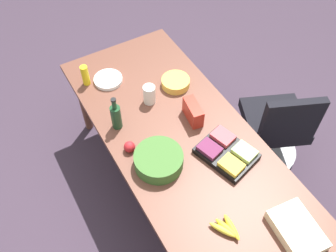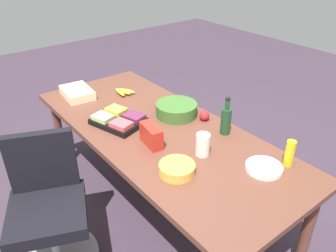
{
  "view_description": "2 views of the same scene",
  "coord_description": "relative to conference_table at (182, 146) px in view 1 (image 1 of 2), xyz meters",
  "views": [
    {
      "loc": [
        -1.27,
        0.84,
        2.82
      ],
      "look_at": [
        0.12,
        0.05,
        0.8
      ],
      "focal_mm": 40.17,
      "sensor_mm": 36.0,
      "label": 1
    },
    {
      "loc": [
        1.7,
        -1.26,
        2.0
      ],
      "look_at": [
        0.13,
        -0.02,
        0.86
      ],
      "focal_mm": 36.28,
      "sensor_mm": 36.0,
      "label": 2
    }
  ],
  "objects": [
    {
      "name": "chip_bag_red",
      "position": [
        0.12,
        -0.16,
        0.14
      ],
      "size": [
        0.21,
        0.11,
        0.14
      ],
      "primitive_type": "cube",
      "rotation": [
        0.0,
        0.0,
        -0.15
      ],
      "color": "red",
      "rests_on": "conference_table"
    },
    {
      "name": "wine_bottle",
      "position": [
        0.33,
        0.33,
        0.18
      ],
      "size": [
        0.08,
        0.08,
        0.28
      ],
      "color": "#1C4124",
      "rests_on": "conference_table"
    },
    {
      "name": "mustard_bottle",
      "position": [
        0.83,
        0.36,
        0.16
      ],
      "size": [
        0.06,
        0.06,
        0.17
      ],
      "primitive_type": "cylinder",
      "rotation": [
        0.0,
        0.0,
        0.04
      ],
      "color": "yellow",
      "rests_on": "conference_table"
    },
    {
      "name": "salad_bowl",
      "position": [
        -0.1,
        0.24,
        0.12
      ],
      "size": [
        0.37,
        0.37,
        0.1
      ],
      "primitive_type": "cylinder",
      "rotation": [
        0.0,
        0.0,
        -0.16
      ],
      "color": "#3B662A",
      "rests_on": "conference_table"
    },
    {
      "name": "office_chair",
      "position": [
        -0.07,
        -0.86,
        -0.32
      ],
      "size": [
        0.63,
        0.63,
        0.92
      ],
      "color": "gray",
      "rests_on": "ground"
    },
    {
      "name": "chip_bowl",
      "position": [
        0.47,
        -0.22,
        0.1
      ],
      "size": [
        0.24,
        0.24,
        0.06
      ],
      "primitive_type": "cylinder",
      "rotation": [
        0.0,
        0.0,
        0.1
      ],
      "color": "gold",
      "rests_on": "conference_table"
    },
    {
      "name": "ground_plane",
      "position": [
        0.0,
        0.0,
        -0.68
      ],
      "size": [
        10.0,
        10.0,
        0.0
      ],
      "primitive_type": "plane",
      "color": "#3B2D3B"
    },
    {
      "name": "sheet_cake",
      "position": [
        -0.89,
        -0.22,
        0.11
      ],
      "size": [
        0.34,
        0.25,
        0.07
      ],
      "primitive_type": "cube",
      "rotation": [
        0.0,
        0.0,
        -0.1
      ],
      "color": "beige",
      "rests_on": "conference_table"
    },
    {
      "name": "conference_table",
      "position": [
        0.0,
        0.0,
        0.0
      ],
      "size": [
        2.26,
        0.95,
        0.76
      ],
      "color": "brown",
      "rests_on": "ground"
    },
    {
      "name": "banana_bunch",
      "position": [
        -0.68,
        0.12,
        0.1
      ],
      "size": [
        0.18,
        0.14,
        0.04
      ],
      "color": "yellow",
      "rests_on": "conference_table"
    },
    {
      "name": "fruit_platter",
      "position": [
        -0.26,
        -0.18,
        0.11
      ],
      "size": [
        0.42,
        0.37,
        0.07
      ],
      "color": "black",
      "rests_on": "conference_table"
    },
    {
      "name": "apple_red",
      "position": [
        0.1,
        0.35,
        0.11
      ],
      "size": [
        0.08,
        0.08,
        0.08
      ],
      "primitive_type": "sphere",
      "rotation": [
        0.0,
        0.0,
        -0.05
      ],
      "color": "red",
      "rests_on": "conference_table"
    },
    {
      "name": "paper_plate_stack",
      "position": [
        0.77,
        0.21,
        0.09
      ],
      "size": [
        0.26,
        0.26,
        0.03
      ],
      "primitive_type": "cylinder",
      "rotation": [
        0.0,
        0.0,
        0.21
      ],
      "color": "white",
      "rests_on": "conference_table"
    },
    {
      "name": "mayo_jar",
      "position": [
        0.42,
        0.03,
        0.15
      ],
      "size": [
        0.11,
        0.11,
        0.15
      ],
      "primitive_type": "cylinder",
      "rotation": [
        0.0,
        0.0,
        -0.2
      ],
      "color": "white",
      "rests_on": "conference_table"
    }
  ]
}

